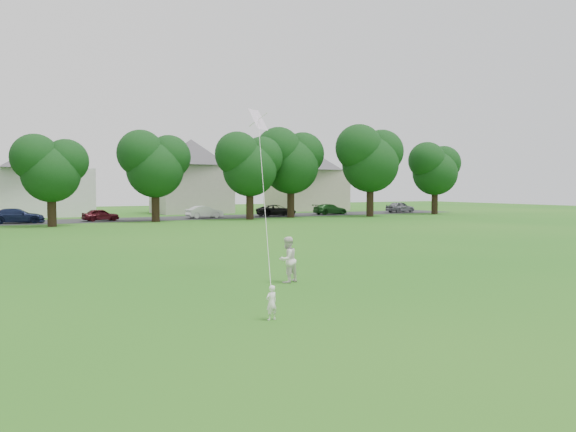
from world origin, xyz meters
TOP-DOWN VIEW (x-y plane):
  - ground at (0.00, 0.00)m, footprint 160.00×160.00m
  - street at (0.00, 42.00)m, footprint 90.00×7.00m
  - toddler at (-0.48, -0.33)m, footprint 0.33×0.25m
  - older_boy at (2.36, 4.00)m, footprint 0.89×0.79m
  - kite at (0.93, 2.89)m, footprint 1.89×3.62m
  - tree_row at (2.78, 35.97)m, footprint 82.14×8.79m
  - parked_cars at (4.90, 41.00)m, footprint 72.39×2.27m
  - house_row at (-0.24, 52.00)m, footprint 77.34×13.47m

SIDE VIEW (x-z plane):
  - ground at x=0.00m, z-range 0.00..0.00m
  - street at x=0.00m, z-range 0.00..0.01m
  - toddler at x=-0.48m, z-range 0.00..0.82m
  - parked_cars at x=4.90m, z-range -0.03..1.26m
  - older_boy at x=2.36m, z-range 0.00..1.50m
  - kite at x=0.93m, z-range -1.24..7.34m
  - house_row at x=-0.24m, z-range -0.12..10.18m
  - tree_row at x=2.78m, z-range 0.40..11.83m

